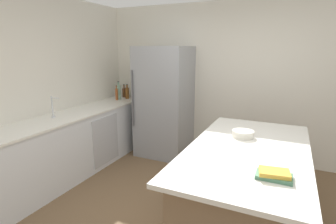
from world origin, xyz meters
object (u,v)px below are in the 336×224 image
at_px(refrigerator, 164,102).
at_px(syrup_bottle, 124,92).
at_px(sink_faucet, 53,107).
at_px(whiskey_bottle, 127,93).
at_px(kitchen_island, 245,189).
at_px(cookbook_stack, 274,175).
at_px(vinegar_bottle, 117,94).
at_px(mixing_bowl, 243,134).
at_px(gin_bottle, 119,92).

height_order(refrigerator, syrup_bottle, refrigerator).
bearing_deg(sink_faucet, whiskey_bottle, 85.78).
bearing_deg(sink_faucet, kitchen_island, 0.51).
bearing_deg(refrigerator, cookbook_stack, -47.14).
xyz_separation_m(vinegar_bottle, mixing_bowl, (2.47, -1.10, -0.09)).
bearing_deg(cookbook_stack, kitchen_island, 115.74).
bearing_deg(refrigerator, kitchen_island, -42.48).
distance_m(refrigerator, sink_faucet, 1.81).
distance_m(vinegar_bottle, mixing_bowl, 2.71).
bearing_deg(kitchen_island, vinegar_bottle, 151.34).
relative_size(gin_bottle, cookbook_stack, 1.29).
xyz_separation_m(whiskey_bottle, mixing_bowl, (2.37, -1.29, -0.10)).
relative_size(refrigerator, mixing_bowl, 8.08).
height_order(vinegar_bottle, mixing_bowl, vinegar_bottle).
height_order(syrup_bottle, cookbook_stack, syrup_bottle).
height_order(sink_faucet, cookbook_stack, sink_faucet).
bearing_deg(mixing_bowl, sink_faucet, -172.40).
distance_m(kitchen_island, cookbook_stack, 0.78).
bearing_deg(vinegar_bottle, whiskey_bottle, 60.61).
relative_size(sink_faucet, mixing_bowl, 1.29).
xyz_separation_m(sink_faucet, whiskey_bottle, (0.12, 1.62, -0.05)).
bearing_deg(whiskey_bottle, vinegar_bottle, -119.39).
height_order(sink_faucet, mixing_bowl, sink_faucet).
distance_m(whiskey_bottle, mixing_bowl, 2.70).
height_order(gin_bottle, mixing_bowl, gin_bottle).
bearing_deg(sink_faucet, gin_bottle, 89.96).
distance_m(syrup_bottle, vinegar_bottle, 0.30).
bearing_deg(refrigerator, mixing_bowl, -37.91).
relative_size(refrigerator, gin_bottle, 5.64).
distance_m(refrigerator, vinegar_bottle, 0.93).
xyz_separation_m(kitchen_island, refrigerator, (-1.65, 1.51, 0.49)).
xyz_separation_m(refrigerator, whiskey_bottle, (-0.82, 0.08, 0.09)).
xyz_separation_m(kitchen_island, mixing_bowl, (-0.11, 0.31, 0.48)).
relative_size(vinegar_bottle, cookbook_stack, 1.06).
xyz_separation_m(refrigerator, vinegar_bottle, (-0.92, -0.11, 0.09)).
distance_m(sink_faucet, whiskey_bottle, 1.62).
bearing_deg(gin_bottle, sink_faucet, -90.04).
distance_m(kitchen_island, mixing_bowl, 0.58).
height_order(sink_faucet, gin_bottle, gin_bottle).
relative_size(gin_bottle, mixing_bowl, 1.43).
height_order(refrigerator, vinegar_bottle, refrigerator).
bearing_deg(gin_bottle, cookbook_stack, -35.70).
relative_size(refrigerator, sink_faucet, 6.28).
height_order(refrigerator, cookbook_stack, refrigerator).
height_order(kitchen_island, whiskey_bottle, whiskey_bottle).
relative_size(kitchen_island, gin_bottle, 6.21).
relative_size(sink_faucet, cookbook_stack, 1.16).
bearing_deg(sink_faucet, mixing_bowl, 7.60).
bearing_deg(cookbook_stack, vinegar_bottle, 145.35).
bearing_deg(gin_bottle, syrup_bottle, 96.22).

